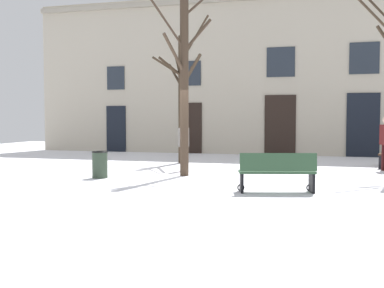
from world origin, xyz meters
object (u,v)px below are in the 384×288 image
(tree_right_of_center, at_px, (184,77))
(bench_back_to_back_left, at_px, (277,172))
(tree_left_of_center, at_px, (182,94))
(litter_bin, at_px, (100,164))
(person_near_bench, at_px, (183,143))

(tree_right_of_center, distance_m, bench_back_to_back_left, 4.50)
(tree_left_of_center, relative_size, litter_bin, 7.07)
(tree_right_of_center, xyz_separation_m, litter_bin, (-2.15, -1.14, -2.49))
(tree_right_of_center, bearing_deg, bench_back_to_back_left, -39.60)
(tree_left_of_center, distance_m, person_near_bench, 3.13)
(bench_back_to_back_left, bearing_deg, person_near_bench, -62.01)
(tree_left_of_center, bearing_deg, tree_right_of_center, -72.16)
(litter_bin, relative_size, person_near_bench, 0.47)
(person_near_bench, bearing_deg, tree_right_of_center, -153.10)
(litter_bin, bearing_deg, tree_left_of_center, 78.74)
(tree_left_of_center, xyz_separation_m, bench_back_to_back_left, (4.13, -6.12, -2.08))
(litter_bin, distance_m, bench_back_to_back_left, 5.25)
(person_near_bench, bearing_deg, bench_back_to_back_left, -128.32)
(litter_bin, bearing_deg, person_near_bench, 52.36)
(bench_back_to_back_left, xyz_separation_m, person_near_bench, (-3.31, 3.59, 0.41))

